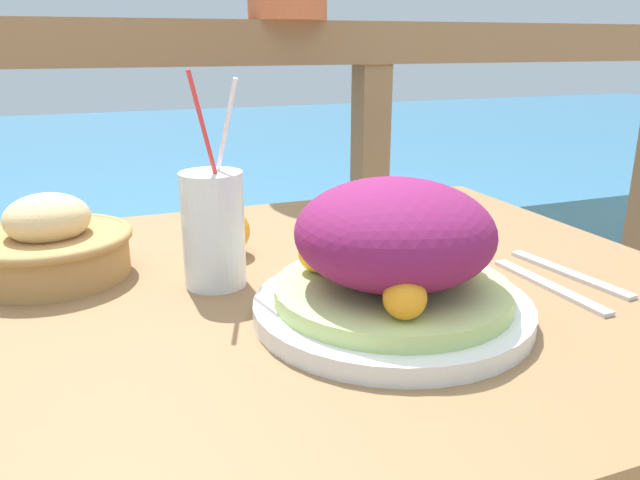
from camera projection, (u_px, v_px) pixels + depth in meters
name	position (u px, v px, depth m)	size (l,w,h in m)	color
patio_table	(267.00, 372.00, 0.75)	(1.05, 0.79, 0.73)	olive
railing_fence	(175.00, 170.00, 1.31)	(2.80, 0.08, 1.05)	brown
sea_backdrop	(116.00, 183.00, 3.70)	(12.00, 4.00, 0.43)	teal
salad_plate	(393.00, 260.00, 0.64)	(0.29, 0.29, 0.15)	silver
drink_glass	(213.00, 229.00, 0.72)	(0.07, 0.08, 0.25)	silver
bread_basket	(51.00, 245.00, 0.76)	(0.19, 0.19, 0.10)	#AD7F47
fork	(549.00, 286.00, 0.73)	(0.02, 0.18, 0.00)	silver
knife	(569.00, 273.00, 0.77)	(0.04, 0.18, 0.00)	silver
orange_near_basket	(225.00, 231.00, 0.84)	(0.07, 0.07, 0.07)	orange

